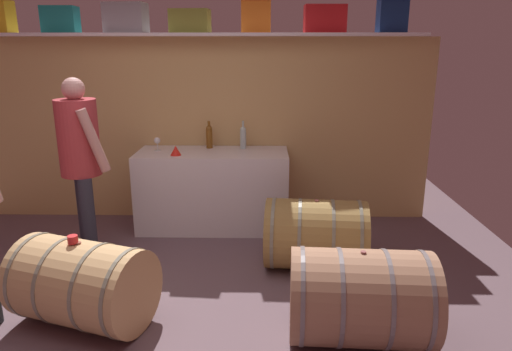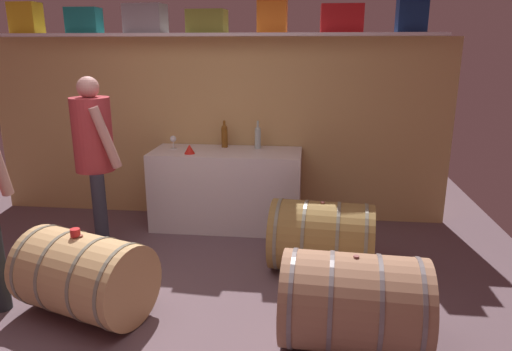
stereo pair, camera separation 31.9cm
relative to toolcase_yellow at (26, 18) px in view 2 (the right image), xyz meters
name	(u,v)px [view 2 (the right image)]	position (x,y,z in m)	size (l,w,h in m)	color
ground_plane	(178,283)	(2.03, -1.56, -2.22)	(6.38, 7.75, 0.02)	#644E56
back_wall_panel	(215,129)	(2.03, 0.15, -1.20)	(5.18, 0.10, 2.02)	tan
high_shelf_board	(210,35)	(2.03, 0.00, -0.18)	(4.76, 0.40, 0.03)	silver
toolcase_yellow	(26,18)	(0.00, 0.00, 0.00)	(0.31, 0.20, 0.33)	yellow
toolcase_teal	(84,21)	(0.66, 0.00, -0.03)	(0.34, 0.22, 0.27)	#198281
toolcase_grey	(145,19)	(1.34, 0.00, -0.01)	(0.41, 0.25, 0.30)	gray
toolcase_olive	(207,21)	(2.00, 0.00, -0.05)	(0.40, 0.24, 0.24)	olive
toolcase_orange	(272,16)	(2.68, 0.00, 0.00)	(0.30, 0.20, 0.33)	orange
toolcase_red	(342,19)	(3.38, 0.00, -0.03)	(0.42, 0.23, 0.27)	red
toolcase_navy	(412,14)	(4.06, 0.00, 0.01)	(0.28, 0.21, 0.35)	navy
work_cabinet	(227,189)	(2.22, -0.23, -1.79)	(1.59, 0.64, 0.84)	white
wine_bottle_amber	(224,135)	(2.17, -0.04, -1.24)	(0.07, 0.07, 0.30)	brown
wine_bottle_clear	(258,137)	(2.54, -0.06, -1.24)	(0.07, 0.07, 0.30)	#ADC5C1
wine_glass	(173,139)	(1.63, -0.18, -1.27)	(0.07, 0.07, 0.14)	white
red_funnel	(189,149)	(1.87, -0.40, -1.32)	(0.11, 0.11, 0.10)	red
wine_barrel_near	(85,275)	(1.49, -2.08, -1.90)	(1.07, 0.87, 0.62)	tan
wine_barrel_far	(321,237)	(3.22, -1.19, -1.90)	(0.93, 0.70, 0.64)	olive
wine_barrel_flank	(353,303)	(3.41, -2.27, -1.89)	(0.95, 0.69, 0.66)	#A07356
tasting_cup	(75,232)	(1.46, -2.08, -1.57)	(0.07, 0.07, 0.05)	red
winemaker_pouring	(95,148)	(1.14, -1.03, -1.19)	(0.49, 0.53, 1.67)	#2E2F3E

